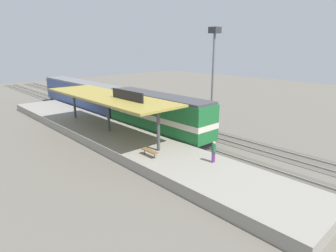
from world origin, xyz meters
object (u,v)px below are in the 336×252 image
object	(u,v)px
passenger_carriage_single	(81,95)
light_mast	(214,56)
person_waiting	(214,151)
locomotive	(157,114)
platform_bench	(149,151)

from	to	relation	value
passenger_carriage_single	light_mast	size ratio (longest dim) A/B	1.71
passenger_carriage_single	light_mast	xyz separation A→B (m)	(7.80, -19.21, 6.08)
light_mast	person_waiting	world-z (taller)	light_mast
person_waiting	locomotive	bearing A→B (deg)	72.85
person_waiting	passenger_carriage_single	bearing A→B (deg)	83.58
locomotive	passenger_carriage_single	size ratio (longest dim) A/B	0.72
light_mast	platform_bench	bearing A→B (deg)	-160.88
passenger_carriage_single	platform_bench	bearing A→B (deg)	-104.04
passenger_carriage_single	light_mast	distance (m)	21.61
locomotive	platform_bench	bearing A→B (deg)	-135.02
platform_bench	passenger_carriage_single	xyz separation A→B (m)	(6.00, 24.00, 0.97)
platform_bench	passenger_carriage_single	bearing A→B (deg)	75.96
platform_bench	passenger_carriage_single	distance (m)	24.75
passenger_carriage_single	person_waiting	size ratio (longest dim) A/B	11.70
passenger_carriage_single	person_waiting	bearing A→B (deg)	-96.42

